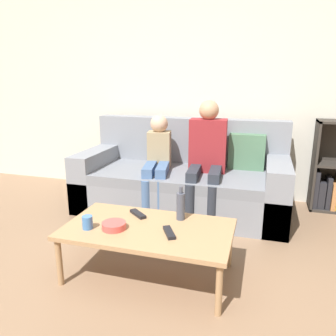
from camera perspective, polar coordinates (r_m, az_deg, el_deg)
The scene contains 10 objects.
wall_back at distance 3.85m, azimuth 3.30°, elevation 14.79°, with size 12.00×0.06×2.60m.
couch at distance 3.42m, azimuth 2.63°, elevation -2.30°, with size 2.09×0.92×0.92m.
coffee_table at distance 2.25m, azimuth -3.49°, elevation -10.96°, with size 1.13×0.62×0.36m.
person_adult at distance 3.18m, azimuth 6.78°, elevation 2.85°, with size 0.37×0.65×1.13m.
person_child at distance 3.28m, azimuth -1.81°, elevation 1.68°, with size 0.34×0.66×0.98m.
cup_near at distance 2.26m, azimuth -13.85°, elevation -9.19°, with size 0.07×0.07×0.09m.
tv_remote_0 at distance 2.42m, azimuth -5.26°, elevation -7.96°, with size 0.16×0.15×0.02m.
tv_remote_1 at distance 2.14m, azimuth 0.19°, elevation -11.17°, with size 0.12×0.17×0.02m.
snack_bowl at distance 2.23m, azimuth -9.40°, elevation -9.87°, with size 0.16×0.16×0.05m.
bottle at distance 2.32m, azimuth 2.22°, elevation -6.56°, with size 0.06×0.06×0.24m.
Camera 1 is at (0.88, -1.09, 1.32)m, focal length 35.00 mm.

